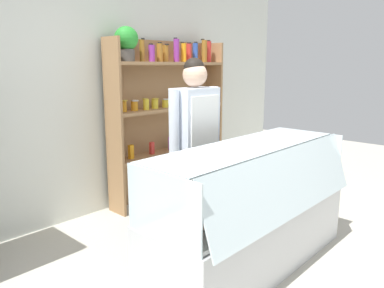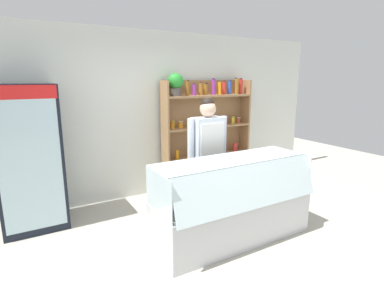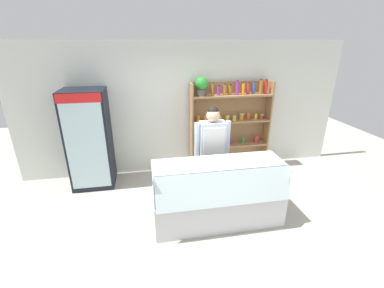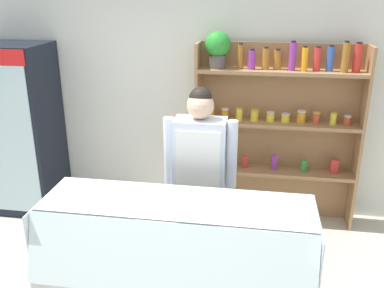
% 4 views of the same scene
% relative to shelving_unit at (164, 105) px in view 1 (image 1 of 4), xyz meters
% --- Properties ---
extents(ground_plane, '(12.00, 12.00, 0.00)m').
position_rel_shelving_unit_xyz_m(ground_plane, '(-0.86, -1.87, -1.16)').
color(ground_plane, '#B7B2A3').
extents(back_wall, '(6.80, 0.10, 2.70)m').
position_rel_shelving_unit_xyz_m(back_wall, '(-0.86, 0.23, 0.19)').
color(back_wall, silver).
rests_on(back_wall, ground).
extents(shelving_unit, '(1.69, 0.29, 2.03)m').
position_rel_shelving_unit_xyz_m(shelving_unit, '(0.00, 0.00, 0.00)').
color(shelving_unit, '#9E754C').
rests_on(shelving_unit, ground).
extents(deli_display_case, '(1.96, 0.76, 1.01)m').
position_rel_shelving_unit_xyz_m(deli_display_case, '(-0.68, -1.74, -0.84)').
color(deli_display_case, silver).
rests_on(deli_display_case, ground).
extents(shop_clerk, '(0.62, 0.25, 1.70)m').
position_rel_shelving_unit_xyz_m(shop_clerk, '(-0.60, -1.06, -0.15)').
color(shop_clerk, '#383D51').
rests_on(shop_clerk, ground).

